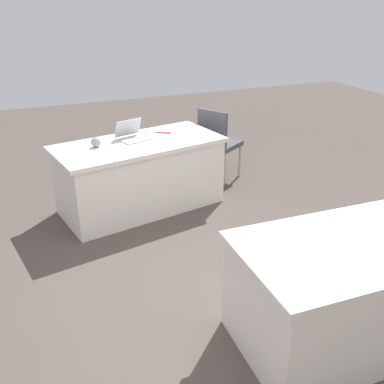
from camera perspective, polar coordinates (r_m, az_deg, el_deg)
The scene contains 7 objects.
ground_plane at distance 3.66m, azimuth 0.06°, elevation -13.68°, with size 14.40×14.40×0.00m, color #4C423D.
table_foreground at distance 4.95m, azimuth -6.74°, elevation 2.20°, with size 1.94×1.16×0.78m.
table_mid_left at distance 3.29m, azimuth 20.13°, elevation -11.86°, with size 1.67×0.96×0.78m.
chair_tucked_right at distance 5.64m, azimuth 3.33°, elevation 6.78°, with size 0.61×0.61×0.95m.
laptop_silver at distance 4.91m, azimuth -7.66°, elevation 7.26°, with size 0.39×0.37×0.21m.
yarn_ball at distance 4.71m, azimuth -12.38°, elevation 6.34°, with size 0.11×0.11×0.11m, color gray.
scissors_red at distance 5.10m, azimuth -3.74°, elevation 7.70°, with size 0.18×0.04×0.01m, color red.
Camera 1 is at (1.10, 2.65, 2.27)m, focal length 41.00 mm.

